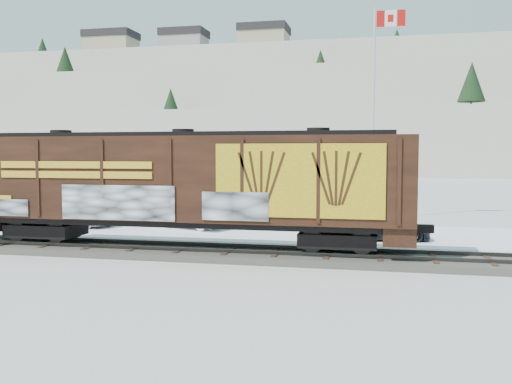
% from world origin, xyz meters
% --- Properties ---
extents(ground, '(500.00, 500.00, 0.00)m').
position_xyz_m(ground, '(0.00, 0.00, 0.00)').
color(ground, white).
rests_on(ground, ground).
extents(rail_track, '(50.00, 3.40, 0.43)m').
position_xyz_m(rail_track, '(0.00, 0.00, 0.15)').
color(rail_track, '#59544C').
rests_on(rail_track, ground).
extents(parking_strip, '(40.00, 8.00, 0.03)m').
position_xyz_m(parking_strip, '(0.00, 7.50, 0.01)').
color(parking_strip, white).
rests_on(parking_strip, ground).
extents(hillside, '(360.00, 110.00, 93.00)m').
position_xyz_m(hillside, '(-0.05, 139.79, 14.37)').
color(hillside, white).
rests_on(hillside, ground).
extents(hopper_railcar, '(18.66, 3.06, 4.70)m').
position_xyz_m(hopper_railcar, '(-2.04, -0.01, 3.04)').
color(hopper_railcar, black).
rests_on(hopper_railcar, rail_track).
extents(flagpole, '(2.30, 0.90, 13.27)m').
position_xyz_m(flagpole, '(5.56, 14.44, 5.04)').
color(flagpole, silver).
rests_on(flagpole, ground).
extents(car_silver, '(4.63, 3.13, 1.46)m').
position_xyz_m(car_silver, '(-10.89, 7.42, 0.76)').
color(car_silver, '#A4A7AC').
rests_on(car_silver, parking_strip).
extents(car_white, '(4.52, 2.97, 1.41)m').
position_xyz_m(car_white, '(-4.35, 7.69, 0.73)').
color(car_white, silver).
rests_on(car_white, parking_strip).
extents(car_dark, '(4.65, 2.47, 1.28)m').
position_xyz_m(car_dark, '(6.15, 5.75, 0.67)').
color(car_dark, black).
rests_on(car_dark, parking_strip).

